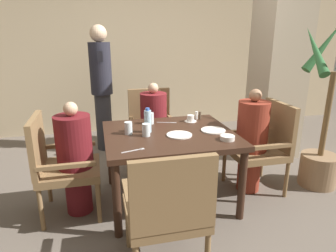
{
  "coord_description": "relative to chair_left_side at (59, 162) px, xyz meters",
  "views": [
    {
      "loc": [
        -0.65,
        -2.65,
        1.64
      ],
      "look_at": [
        0.0,
        0.05,
        0.77
      ],
      "focal_mm": 32.0,
      "sensor_mm": 36.0,
      "label": 1
    }
  ],
  "objects": [
    {
      "name": "chair_far_side",
      "position": [
        1.03,
        0.95,
        0.0
      ],
      "size": [
        0.54,
        0.54,
        0.95
      ],
      "color": "brown",
      "rests_on": "ground_plane"
    },
    {
      "name": "glass_tall_far",
      "position": [
        0.65,
        0.05,
        0.26
      ],
      "size": [
        0.07,
        0.07,
        0.12
      ],
      "color": "silver",
      "rests_on": "dining_table"
    },
    {
      "name": "wall_back",
      "position": [
        1.03,
        2.49,
        0.88
      ],
      "size": [
        8.0,
        0.06,
        2.8
      ],
      "color": "tan",
      "rests_on": "ground_plane"
    },
    {
      "name": "fork_beside_plate",
      "position": [
        0.65,
        -0.38,
        0.21
      ],
      "size": [
        0.2,
        0.07,
        0.0
      ],
      "color": "silver",
      "rests_on": "dining_table"
    },
    {
      "name": "glass_tall_mid",
      "position": [
        0.8,
        -0.05,
        0.26
      ],
      "size": [
        0.07,
        0.07,
        0.12
      ],
      "color": "silver",
      "rests_on": "dining_table"
    },
    {
      "name": "bowl_small",
      "position": [
        1.49,
        -0.32,
        0.22
      ],
      "size": [
        0.13,
        0.13,
        0.04
      ],
      "color": "white",
      "rests_on": "dining_table"
    },
    {
      "name": "ground_plane",
      "position": [
        1.03,
        0.0,
        -0.52
      ],
      "size": [
        16.0,
        16.0,
        0.0
      ],
      "primitive_type": "plane",
      "color": "#60564C"
    },
    {
      "name": "pepper_shaker",
      "position": [
        1.47,
        0.38,
        0.25
      ],
      "size": [
        0.03,
        0.03,
        0.08
      ],
      "color": "#4C3D2D",
      "rests_on": "dining_table"
    },
    {
      "name": "plate_main_right",
      "position": [
        1.46,
        -0.05,
        0.21
      ],
      "size": [
        0.24,
        0.24,
        0.01
      ],
      "color": "white",
      "rests_on": "dining_table"
    },
    {
      "name": "chair_near_corner",
      "position": [
        0.79,
        -0.95,
        0.0
      ],
      "size": [
        0.54,
        0.54,
        0.95
      ],
      "color": "brown",
      "rests_on": "ground_plane"
    },
    {
      "name": "plate_main_left",
      "position": [
        1.1,
        -0.11,
        0.21
      ],
      "size": [
        0.24,
        0.24,
        0.01
      ],
      "color": "white",
      "rests_on": "dining_table"
    },
    {
      "name": "potted_palm",
      "position": [
        2.72,
        -0.09,
        0.07
      ],
      "size": [
        0.58,
        0.61,
        1.8
      ],
      "color": "#896B4C",
      "rests_on": "ground_plane"
    },
    {
      "name": "diner_in_far_chair",
      "position": [
        1.03,
        0.8,
        0.04
      ],
      "size": [
        0.32,
        0.32,
        1.08
      ],
      "color": "maroon",
      "rests_on": "ground_plane"
    },
    {
      "name": "pillar_stone",
      "position": [
        2.73,
        0.89,
        0.83
      ],
      "size": [
        0.57,
        0.57,
        2.7
      ],
      "color": "tan",
      "rests_on": "ground_plane"
    },
    {
      "name": "chair_right_side",
      "position": [
        2.07,
        0.0,
        0.0
      ],
      "size": [
        0.54,
        0.54,
        0.95
      ],
      "color": "brown",
      "rests_on": "ground_plane"
    },
    {
      "name": "chair_left_side",
      "position": [
        0.0,
        0.0,
        0.0
      ],
      "size": [
        0.54,
        0.54,
        0.95
      ],
      "color": "brown",
      "rests_on": "ground_plane"
    },
    {
      "name": "glass_tall_near",
      "position": [
        0.91,
        0.33,
        0.26
      ],
      "size": [
        0.07,
        0.07,
        0.12
      ],
      "color": "silver",
      "rests_on": "dining_table"
    },
    {
      "name": "salt_shaker",
      "position": [
        1.43,
        0.38,
        0.25
      ],
      "size": [
        0.03,
        0.03,
        0.09
      ],
      "color": "white",
      "rests_on": "dining_table"
    },
    {
      "name": "diner_in_left_chair",
      "position": [
        0.15,
        0.0,
        0.03
      ],
      "size": [
        0.32,
        0.32,
        1.07
      ],
      "color": "#5B1419",
      "rests_on": "ground_plane"
    },
    {
      "name": "teacup_with_saucer",
      "position": [
        1.34,
        0.31,
        0.24
      ],
      "size": [
        0.13,
        0.13,
        0.07
      ],
      "color": "white",
      "rests_on": "dining_table"
    },
    {
      "name": "diner_in_right_chair",
      "position": [
        1.92,
        0.0,
        0.05
      ],
      "size": [
        0.32,
        0.32,
        1.11
      ],
      "color": "maroon",
      "rests_on": "ground_plane"
    },
    {
      "name": "knife_beside_plate",
      "position": [
        1.09,
        0.32,
        0.21
      ],
      "size": [
        0.2,
        0.07,
        0.0
      ],
      "color": "silver",
      "rests_on": "dining_table"
    },
    {
      "name": "dining_table",
      "position": [
        1.03,
        0.0,
        0.12
      ],
      "size": [
        1.23,
        1.07,
        0.72
      ],
      "color": "#331E14",
      "rests_on": "ground_plane"
    },
    {
      "name": "water_bottle",
      "position": [
        0.83,
        0.06,
        0.32
      ],
      "size": [
        0.07,
        0.07,
        0.24
      ],
      "color": "#A3C6DB",
      "rests_on": "dining_table"
    },
    {
      "name": "standing_host",
      "position": [
        0.45,
        1.6,
        0.42
      ],
      "size": [
        0.3,
        0.33,
        1.75
      ],
      "color": "#2D2D33",
      "rests_on": "ground_plane"
    }
  ]
}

